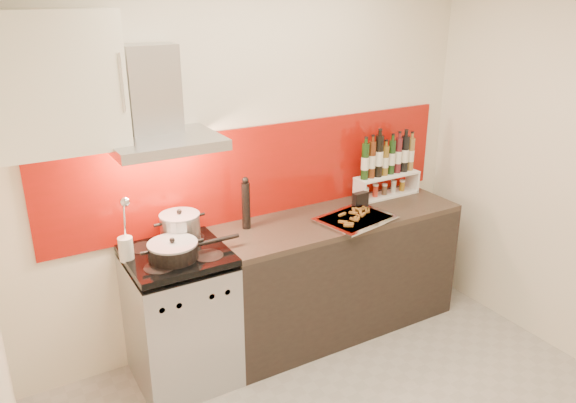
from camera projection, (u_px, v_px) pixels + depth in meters
back_wall at (255, 161)px, 3.83m from camera, size 3.40×0.02×2.60m
backsplash at (262, 171)px, 3.87m from camera, size 3.00×0.02×0.64m
range_stove at (181, 318)px, 3.56m from camera, size 0.60×0.60×0.91m
counter at (337, 272)px, 4.12m from camera, size 1.80×0.60×0.90m
range_hood at (157, 111)px, 3.21m from camera, size 0.62×0.50×0.61m
upper_cabinet at (50, 83)px, 2.87m from camera, size 0.70×0.35×0.72m
stock_pot at (180, 228)px, 3.50m from camera, size 0.25×0.25×0.22m
saute_pan at (174, 250)px, 3.29m from camera, size 0.57×0.29×0.14m
utensil_jar at (126, 241)px, 3.26m from camera, size 0.09×0.13×0.42m
pepper_mill at (246, 204)px, 3.69m from camera, size 0.06×0.06×0.36m
step_shelf at (387, 167)px, 4.25m from camera, size 0.54×0.15×0.49m
caddy_box at (360, 199)px, 4.09m from camera, size 0.12×0.06×0.10m
baking_tray at (355, 218)px, 3.87m from camera, size 0.56×0.47×0.03m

